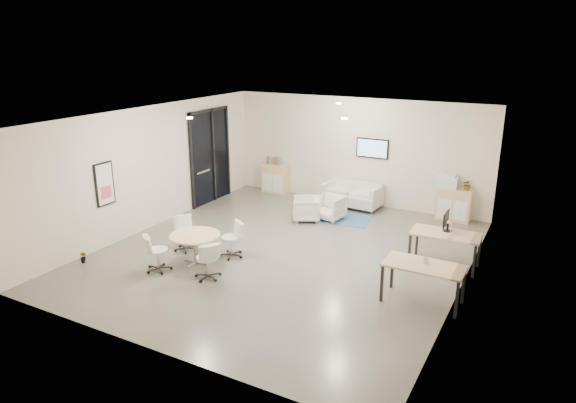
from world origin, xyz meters
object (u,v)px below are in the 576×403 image
(sideboard_left, at_px, (275,178))
(sideboard_right, at_px, (454,204))
(armchair_left, at_px, (306,208))
(desk_front, at_px, (424,269))
(desk_rear, at_px, (446,237))
(round_table, at_px, (195,238))
(armchair_right, at_px, (329,206))
(loveseat, at_px, (353,195))

(sideboard_left, height_order, sideboard_right, sideboard_left)
(armchair_left, relative_size, desk_front, 0.48)
(sideboard_left, relative_size, sideboard_right, 1.04)
(sideboard_right, distance_m, armchair_left, 4.09)
(desk_rear, bearing_deg, round_table, -154.88)
(sideboard_right, xyz_separation_m, armchair_right, (-3.05, -1.58, -0.08))
(armchair_right, xyz_separation_m, desk_rear, (3.49, -1.63, 0.32))
(armchair_left, height_order, desk_front, desk_front)
(sideboard_left, distance_m, armchair_right, 3.07)
(armchair_right, bearing_deg, loveseat, 91.75)
(loveseat, height_order, desk_front, desk_front)
(loveseat, distance_m, round_table, 5.75)
(sideboard_left, relative_size, armchair_left, 1.31)
(armchair_left, bearing_deg, sideboard_left, -160.35)
(sideboard_left, xyz_separation_m, armchair_left, (2.10, -1.96, -0.11))
(sideboard_left, bearing_deg, armchair_right, -30.91)
(sideboard_left, height_order, armchair_left, sideboard_left)
(desk_rear, xyz_separation_m, desk_front, (0.00, -1.89, 0.01))
(desk_front, distance_m, round_table, 4.95)
(desk_front, bearing_deg, sideboard_left, 141.03)
(loveseat, bearing_deg, desk_front, -51.44)
(armchair_left, xyz_separation_m, desk_rear, (4.03, -1.25, 0.33))
(loveseat, bearing_deg, armchair_left, -106.67)
(loveseat, distance_m, desk_front, 5.96)
(loveseat, relative_size, armchair_right, 2.34)
(loveseat, bearing_deg, sideboard_right, 7.76)
(round_table, bearing_deg, sideboard_right, 51.94)
(sideboard_right, xyz_separation_m, desk_rear, (0.44, -3.20, 0.24))
(sideboard_left, bearing_deg, armchair_left, -43.00)
(sideboard_left, bearing_deg, round_table, -77.97)
(armchair_left, bearing_deg, sideboard_right, 91.21)
(sideboard_right, bearing_deg, armchair_right, -152.67)
(armchair_left, distance_m, desk_rear, 4.23)
(sideboard_left, distance_m, armchair_left, 2.87)
(loveseat, bearing_deg, armchair_right, -91.45)
(armchair_right, distance_m, round_table, 4.38)
(sideboard_right, relative_size, desk_rear, 0.61)
(desk_front, bearing_deg, round_table, -172.12)
(sideboard_right, distance_m, desk_front, 5.12)
(sideboard_right, height_order, armchair_right, sideboard_right)
(armchair_left, bearing_deg, desk_front, 24.74)
(sideboard_right, distance_m, armchair_right, 3.44)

